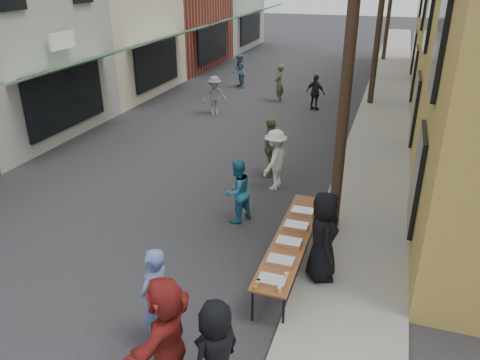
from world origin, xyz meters
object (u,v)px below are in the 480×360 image
Objects in this scene: utility_pole_near at (350,41)px; utility_pole_mid at (382,3)px; serving_table at (292,238)px; server at (323,236)px; guest_front_a at (217,354)px; catering_tray_sausage at (272,281)px; guest_front_c at (237,191)px.

utility_pole_near is 1.00× the size of utility_pole_mid.
serving_table is 0.81m from server.
utility_pole_mid is at bearing -16.70° from server.
guest_front_a is 3.54m from server.
guest_front_c reaches higher than catering_tray_sausage.
guest_front_a is at bearing -97.61° from catering_tray_sausage.
guest_front_a is 5.44m from guest_front_c.
guest_front_a is at bearing 44.58° from guest_front_c.
server reaches higher than guest_front_a.
utility_pole_near is at bearing -90.00° from utility_pole_mid.
guest_front_a is at bearing 147.49° from server.
server is at bearing -170.66° from guest_front_a.
utility_pole_mid reaches higher than serving_table.
catering_tray_sausage is (-0.63, -15.60, -3.71)m from utility_pole_mid.
serving_table is (-0.63, -13.95, -3.79)m from utility_pole_mid.
utility_pole_mid reaches higher than guest_front_a.
catering_tray_sausage is 3.64m from guest_front_c.
server is (0.68, 1.36, 0.26)m from catering_tray_sausage.
guest_front_a is (-0.90, -5.64, -3.61)m from utility_pole_near.
utility_pole_mid reaches higher than guest_front_c.
utility_pole_near reaches higher than guest_front_a.
utility_pole_near reaches higher than serving_table.
server is at bearing -88.72° from utility_pole_near.
catering_tray_sausage is 1.54m from server.
utility_pole_mid is (0.00, 12.00, 0.00)m from utility_pole_near.
guest_front_c is at bearing -170.32° from utility_pole_near.
utility_pole_near is at bearing -164.12° from guest_front_a.
guest_front_c is (-2.37, -0.40, -3.67)m from utility_pole_near.
serving_table is at bearing 50.09° from server.
utility_pole_mid is 16.05m from catering_tray_sausage.
utility_pole_near is 4.73× the size of server.
guest_front_a is at bearing -94.22° from serving_table.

